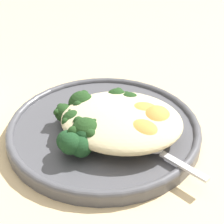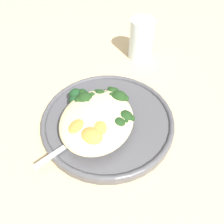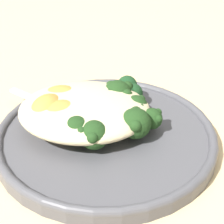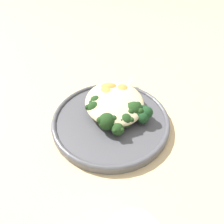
{
  "view_description": "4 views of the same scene",
  "coord_description": "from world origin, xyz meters",
  "px_view_note": "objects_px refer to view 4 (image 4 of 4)",
  "views": [
    {
      "loc": [
        -0.12,
        0.43,
        0.34
      ],
      "look_at": [
        -0.02,
        -0.02,
        0.04
      ],
      "focal_mm": 60.0,
      "sensor_mm": 36.0,
      "label": 1
    },
    {
      "loc": [
        -0.3,
        -0.1,
        0.38
      ],
      "look_at": [
        -0.02,
        -0.02,
        0.05
      ],
      "focal_mm": 35.0,
      "sensor_mm": 36.0,
      "label": 2
    },
    {
      "loc": [
        0.03,
        -0.4,
        0.3
      ],
      "look_at": [
        -0.0,
        -0.01,
        0.05
      ],
      "focal_mm": 60.0,
      "sensor_mm": 36.0,
      "label": 3
    },
    {
      "loc": [
        0.29,
        -0.05,
        0.32
      ],
      "look_at": [
        -0.01,
        -0.0,
        0.03
      ],
      "focal_mm": 28.0,
      "sensor_mm": 36.0,
      "label": 4
    }
  ],
  "objects_px": {
    "broccoli_stalk_0": "(100,103)",
    "sweet_potato_chunk_1": "(107,96)",
    "broccoli_stalk_1": "(98,108)",
    "quinoa_mound": "(114,101)",
    "broccoli_stalk_2": "(106,110)",
    "spoon": "(124,91)",
    "broccoli_stalk_3": "(109,119)",
    "broccoli_stalk_6": "(131,109)",
    "kale_tuft": "(141,113)",
    "sweet_potato_chunk_0": "(121,93)",
    "broccoli_stalk_5": "(123,115)",
    "sweet_potato_chunk_2": "(109,90)",
    "plate": "(111,118)"
  },
  "relations": [
    {
      "from": "broccoli_stalk_3",
      "to": "broccoli_stalk_5",
      "type": "xyz_separation_m",
      "value": [
        -0.01,
        0.04,
        -0.0
      ]
    },
    {
      "from": "sweet_potato_chunk_0",
      "to": "kale_tuft",
      "type": "distance_m",
      "value": 0.09
    },
    {
      "from": "plate",
      "to": "broccoli_stalk_2",
      "type": "xyz_separation_m",
      "value": [
        -0.0,
        -0.01,
        0.03
      ]
    },
    {
      "from": "broccoli_stalk_6",
      "to": "broccoli_stalk_3",
      "type": "bearing_deg",
      "value": -106.93
    },
    {
      "from": "sweet_potato_chunk_1",
      "to": "quinoa_mound",
      "type": "bearing_deg",
      "value": 30.81
    },
    {
      "from": "sweet_potato_chunk_2",
      "to": "spoon",
      "type": "distance_m",
      "value": 0.05
    },
    {
      "from": "quinoa_mound",
      "to": "broccoli_stalk_3",
      "type": "bearing_deg",
      "value": -21.12
    },
    {
      "from": "broccoli_stalk_1",
      "to": "broccoli_stalk_2",
      "type": "xyz_separation_m",
      "value": [
        0.01,
        0.02,
        -0.0
      ]
    },
    {
      "from": "broccoli_stalk_2",
      "to": "sweet_potato_chunk_0",
      "type": "bearing_deg",
      "value": -162.85
    },
    {
      "from": "broccoli_stalk_5",
      "to": "sweet_potato_chunk_2",
      "type": "distance_m",
      "value": 0.1
    },
    {
      "from": "broccoli_stalk_2",
      "to": "broccoli_stalk_3",
      "type": "height_order",
      "value": "broccoli_stalk_3"
    },
    {
      "from": "broccoli_stalk_0",
      "to": "sweet_potato_chunk_0",
      "type": "distance_m",
      "value": 0.07
    },
    {
      "from": "quinoa_mound",
      "to": "broccoli_stalk_3",
      "type": "distance_m",
      "value": 0.06
    },
    {
      "from": "broccoli_stalk_0",
      "to": "sweet_potato_chunk_1",
      "type": "bearing_deg",
      "value": -124.95
    },
    {
      "from": "broccoli_stalk_3",
      "to": "spoon",
      "type": "distance_m",
      "value": 0.13
    },
    {
      "from": "broccoli_stalk_3",
      "to": "broccoli_stalk_6",
      "type": "bearing_deg",
      "value": 141.4
    },
    {
      "from": "broccoli_stalk_1",
      "to": "quinoa_mound",
      "type": "bearing_deg",
      "value": -173.22
    },
    {
      "from": "broccoli_stalk_0",
      "to": "broccoli_stalk_6",
      "type": "height_order",
      "value": "broccoli_stalk_6"
    },
    {
      "from": "broccoli_stalk_5",
      "to": "broccoli_stalk_6",
      "type": "relative_size",
      "value": 1.28
    },
    {
      "from": "sweet_potato_chunk_0",
      "to": "broccoli_stalk_0",
      "type": "bearing_deg",
      "value": -63.38
    },
    {
      "from": "broccoli_stalk_5",
      "to": "sweet_potato_chunk_1",
      "type": "distance_m",
      "value": 0.08
    },
    {
      "from": "quinoa_mound",
      "to": "kale_tuft",
      "type": "bearing_deg",
      "value": 48.63
    },
    {
      "from": "broccoli_stalk_3",
      "to": "sweet_potato_chunk_2",
      "type": "xyz_separation_m",
      "value": [
        -0.1,
        0.01,
        0.0
      ]
    },
    {
      "from": "quinoa_mound",
      "to": "broccoli_stalk_0",
      "type": "bearing_deg",
      "value": -92.64
    },
    {
      "from": "sweet_potato_chunk_0",
      "to": "spoon",
      "type": "relative_size",
      "value": 0.63
    },
    {
      "from": "broccoli_stalk_1",
      "to": "broccoli_stalk_5",
      "type": "relative_size",
      "value": 1.02
    },
    {
      "from": "broccoli_stalk_0",
      "to": "spoon",
      "type": "relative_size",
      "value": 0.86
    },
    {
      "from": "broccoli_stalk_0",
      "to": "spoon",
      "type": "height_order",
      "value": "broccoli_stalk_0"
    },
    {
      "from": "broccoli_stalk_0",
      "to": "broccoli_stalk_3",
      "type": "xyz_separation_m",
      "value": [
        0.06,
        0.01,
        0.0
      ]
    },
    {
      "from": "sweet_potato_chunk_0",
      "to": "sweet_potato_chunk_1",
      "type": "bearing_deg",
      "value": -81.12
    },
    {
      "from": "quinoa_mound",
      "to": "broccoli_stalk_1",
      "type": "relative_size",
      "value": 1.62
    },
    {
      "from": "plate",
      "to": "kale_tuft",
      "type": "bearing_deg",
      "value": 73.71
    },
    {
      "from": "broccoli_stalk_5",
      "to": "spoon",
      "type": "bearing_deg",
      "value": 161.87
    },
    {
      "from": "broccoli_stalk_3",
      "to": "quinoa_mound",
      "type": "bearing_deg",
      "value": -171.5
    },
    {
      "from": "quinoa_mound",
      "to": "spoon",
      "type": "height_order",
      "value": "quinoa_mound"
    },
    {
      "from": "broccoli_stalk_2",
      "to": "sweet_potato_chunk_0",
      "type": "distance_m",
      "value": 0.07
    },
    {
      "from": "broccoli_stalk_0",
      "to": "broccoli_stalk_3",
      "type": "bearing_deg",
      "value": 109.56
    },
    {
      "from": "quinoa_mound",
      "to": "broccoli_stalk_2",
      "type": "height_order",
      "value": "quinoa_mound"
    },
    {
      "from": "broccoli_stalk_0",
      "to": "broccoli_stalk_1",
      "type": "bearing_deg",
      "value": 78.34
    },
    {
      "from": "sweet_potato_chunk_0",
      "to": "kale_tuft",
      "type": "xyz_separation_m",
      "value": [
        0.08,
        0.03,
        -0.0
      ]
    },
    {
      "from": "broccoli_stalk_1",
      "to": "broccoli_stalk_3",
      "type": "height_order",
      "value": "broccoli_stalk_3"
    },
    {
      "from": "broccoli_stalk_2",
      "to": "spoon",
      "type": "distance_m",
      "value": 0.1
    },
    {
      "from": "broccoli_stalk_0",
      "to": "broccoli_stalk_1",
      "type": "relative_size",
      "value": 0.79
    },
    {
      "from": "sweet_potato_chunk_2",
      "to": "broccoli_stalk_6",
      "type": "bearing_deg",
      "value": 27.7
    },
    {
      "from": "kale_tuft",
      "to": "quinoa_mound",
      "type": "bearing_deg",
      "value": -131.37
    },
    {
      "from": "broccoli_stalk_6",
      "to": "kale_tuft",
      "type": "distance_m",
      "value": 0.03
    },
    {
      "from": "broccoli_stalk_1",
      "to": "broccoli_stalk_6",
      "type": "distance_m",
      "value": 0.08
    },
    {
      "from": "broccoli_stalk_6",
      "to": "kale_tuft",
      "type": "xyz_separation_m",
      "value": [
        0.01,
        0.02,
        -0.0
      ]
    },
    {
      "from": "broccoli_stalk_5",
      "to": "broccoli_stalk_2",
      "type": "bearing_deg",
      "value": -126.79
    },
    {
      "from": "broccoli_stalk_0",
      "to": "sweet_potato_chunk_1",
      "type": "height_order",
      "value": "sweet_potato_chunk_1"
    }
  ]
}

